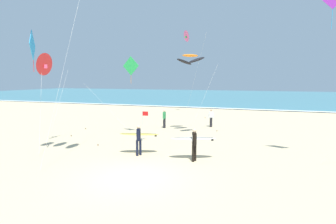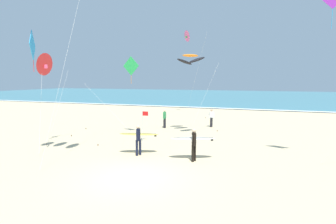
% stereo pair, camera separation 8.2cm
% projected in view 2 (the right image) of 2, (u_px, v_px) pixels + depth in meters
% --- Properties ---
extents(ground_plane, '(160.00, 160.00, 0.00)m').
position_uv_depth(ground_plane, '(132.00, 177.00, 11.45)').
color(ground_plane, '#D1BA8E').
extents(ocean_water, '(160.00, 60.00, 0.08)m').
position_uv_depth(ocean_water, '(240.00, 96.00, 65.47)').
color(ocean_water, teal).
rests_on(ocean_water, ground).
extents(shoreline_foam, '(160.00, 1.07, 0.01)m').
position_uv_depth(shoreline_foam, '(223.00, 108.00, 37.69)').
color(shoreline_foam, white).
rests_on(shoreline_foam, ocean_water).
extents(surfer_lead, '(2.41, 1.35, 1.71)m').
position_uv_depth(surfer_lead, '(194.00, 140.00, 13.74)').
color(surfer_lead, black).
rests_on(surfer_lead, ground).
extents(surfer_trailing, '(2.26, 1.31, 1.71)m').
position_uv_depth(surfer_trailing, '(139.00, 136.00, 14.79)').
color(surfer_trailing, black).
rests_on(surfer_trailing, ground).
extents(kite_diamond_cobalt_mid, '(2.01, 2.73, 6.74)m').
position_uv_depth(kite_diamond_cobalt_mid, '(33.00, 47.00, 14.02)').
color(kite_diamond_cobalt_mid, '#2D99DB').
rests_on(kite_diamond_cobalt_mid, ground).
extents(kite_delta_scarlet_far, '(0.51, 3.14, 5.83)m').
position_uv_depth(kite_delta_scarlet_far, '(44.00, 64.00, 16.74)').
color(kite_delta_scarlet_far, red).
rests_on(kite_delta_scarlet_far, ground).
extents(kite_delta_rose_high, '(3.72, 4.24, 9.98)m').
position_uv_depth(kite_delta_rose_high, '(187.00, 36.00, 31.89)').
color(kite_delta_rose_high, pink).
rests_on(kite_delta_rose_high, ground).
extents(kite_diamond_emerald_low, '(5.41, 0.84, 5.85)m').
position_uv_depth(kite_diamond_emerald_low, '(130.00, 68.00, 19.64)').
color(kite_diamond_emerald_low, green).
rests_on(kite_diamond_emerald_low, ground).
extents(kite_arc_amber_distant, '(3.24, 3.05, 6.03)m').
position_uv_depth(kite_arc_amber_distant, '(190.00, 59.00, 19.88)').
color(kite_arc_amber_distant, black).
rests_on(kite_arc_amber_distant, ground).
extents(bystander_white_top, '(0.48, 0.27, 1.59)m').
position_uv_depth(bystander_white_top, '(211.00, 118.00, 23.33)').
color(bystander_white_top, black).
rests_on(bystander_white_top, ground).
extents(bystander_green_top, '(0.22, 0.50, 1.59)m').
position_uv_depth(bystander_green_top, '(165.00, 119.00, 22.90)').
color(bystander_green_top, black).
rests_on(bystander_green_top, ground).
extents(lifeguard_flag, '(0.45, 0.05, 2.10)m').
position_uv_depth(lifeguard_flag, '(143.00, 123.00, 17.93)').
color(lifeguard_flag, silver).
rests_on(lifeguard_flag, ground).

